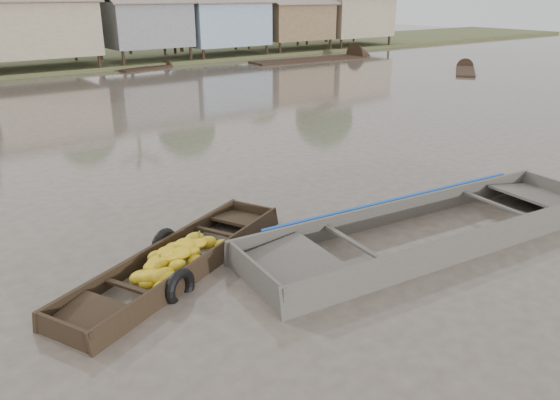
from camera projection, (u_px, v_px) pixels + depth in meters
ground at (309, 252)px, 10.47m from camera, size 120.00×120.00×0.00m
riverbank at (33, 18)px, 35.01m from camera, size 120.00×12.47×10.22m
banana_boat at (176, 263)px, 9.77m from camera, size 5.30×3.35×0.74m
viewer_boat at (432, 234)px, 11.06m from camera, size 8.45×3.02×0.67m
distant_boats at (169, 75)px, 32.79m from camera, size 45.53×15.72×0.35m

